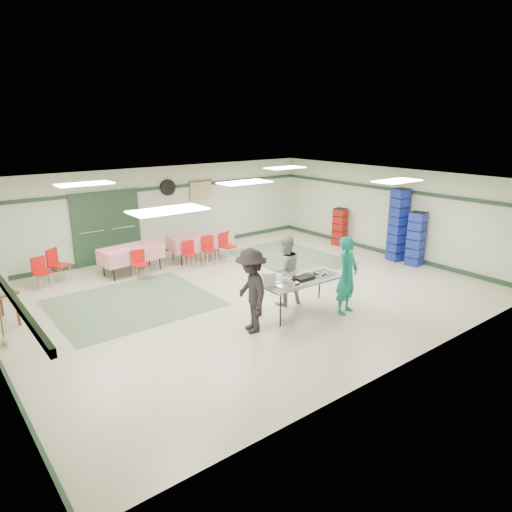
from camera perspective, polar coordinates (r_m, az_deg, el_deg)
floor at (r=11.29m, az=-1.32°, el=-4.43°), size 11.00×11.00×0.00m
ceiling at (r=10.63m, az=-1.41°, el=9.29°), size 11.00×11.00×0.00m
wall_back at (r=14.66m, az=-11.98°, el=5.60°), size 11.00×0.00×11.00m
wall_front at (r=7.90m, az=18.59°, el=-4.26°), size 11.00×0.00×11.00m
wall_right at (r=14.76m, az=16.10°, el=5.38°), size 0.00×9.00×9.00m
trim_back at (r=14.52m, az=-12.10°, el=8.29°), size 11.00×0.06×0.10m
baseboard_back at (r=14.92m, az=-11.64°, el=0.71°), size 11.00×0.06×0.12m
trim_right at (r=14.62m, az=16.25°, el=8.06°), size 0.06×9.00×0.10m
baseboard_right at (r=15.02m, az=15.65°, el=0.54°), size 0.06×9.00×0.12m
green_patch_a at (r=10.96m, az=-15.11°, el=-5.67°), size 3.50×3.00×0.01m
green_patch_b at (r=14.08m, az=4.17°, el=-0.18°), size 2.50×3.50×0.01m
double_door_left at (r=13.86m, az=-19.96°, el=3.07°), size 0.90×0.06×2.10m
double_door_right at (r=14.17m, az=-16.33°, el=3.68°), size 0.90×0.06×2.10m
door_frame at (r=13.99m, az=-18.12°, el=3.37°), size 2.00×0.03×2.15m
wall_fan at (r=14.62m, az=-10.98°, el=8.41°), size 0.50×0.10×0.50m
scroll_banner at (r=15.23m, az=-6.90°, el=8.15°), size 0.80×0.02×0.60m
serving_table at (r=9.94m, az=5.77°, el=-3.06°), size 2.02×0.86×0.76m
sheet_tray_right at (r=10.27m, az=8.33°, el=-2.20°), size 0.54×0.41×0.02m
sheet_tray_mid at (r=9.87m, az=4.70°, el=-2.85°), size 0.63×0.48×0.02m
sheet_tray_left at (r=9.49m, az=4.21°, el=-3.66°), size 0.55×0.42×0.02m
baking_pan at (r=9.87m, az=6.02°, el=-2.72°), size 0.44×0.28×0.08m
foam_box_stack at (r=9.39m, az=1.62°, el=-2.93°), size 0.22×0.21×0.30m
volunteer_teal at (r=9.99m, az=11.33°, el=-2.41°), size 0.70×0.55×1.70m
volunteer_grey at (r=10.30m, az=3.65°, el=-1.79°), size 0.89×0.76×1.62m
volunteer_dark at (r=8.93m, az=-0.60°, el=-4.39°), size 0.94×1.24×1.70m
dining_table_a at (r=13.88m, az=-6.96°, el=1.93°), size 1.95×0.99×0.77m
dining_table_b at (r=12.93m, az=-15.31°, el=0.36°), size 1.76×0.94×0.77m
chair_a at (r=13.39m, az=-5.93°, el=1.15°), size 0.45×0.45×0.83m
chair_b at (r=13.08m, az=-8.31°, el=0.59°), size 0.39×0.39×0.80m
chair_c at (r=13.71m, az=-3.76°, el=1.59°), size 0.44×0.44×0.84m
chair_d at (r=12.43m, az=-14.41°, el=-0.67°), size 0.41×0.41×0.78m
chair_loose_a at (r=12.82m, az=-23.73°, el=-0.68°), size 0.59×0.59×0.90m
chair_loose_b at (r=12.57m, az=-25.32°, el=-1.52°), size 0.45×0.45×0.80m
crate_stack_blue_a at (r=14.16m, az=17.32°, el=3.72°), size 0.48×0.48×2.17m
crate_stack_red at (r=15.61m, az=10.41°, el=3.62°), size 0.47×0.47×1.25m
crate_stack_blue_b at (r=13.88m, az=19.39°, el=2.02°), size 0.46×0.46×1.57m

